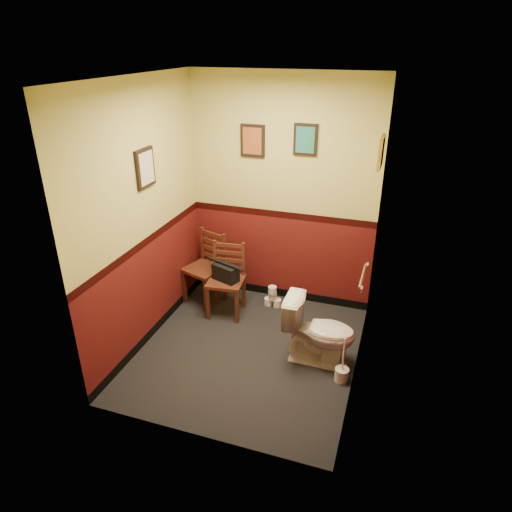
{
  "coord_description": "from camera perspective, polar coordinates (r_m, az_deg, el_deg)",
  "views": [
    {
      "loc": [
        1.31,
        -3.68,
        2.99
      ],
      "look_at": [
        0.0,
        0.25,
        1.0
      ],
      "focal_mm": 32.0,
      "sensor_mm": 36.0,
      "label": 1
    }
  ],
  "objects": [
    {
      "name": "grab_bar",
      "position": [
        4.44,
        13.24,
        -2.47
      ],
      "size": [
        0.05,
        0.56,
        0.06
      ],
      "color": "silver",
      "rests_on": "wall_right"
    },
    {
      "name": "toilet_brush",
      "position": [
        4.59,
        10.67,
        -14.26
      ],
      "size": [
        0.14,
        0.14,
        0.49
      ],
      "color": "silver",
      "rests_on": "floor"
    },
    {
      "name": "framed_print_right",
      "position": [
        4.39,
        15.35,
        12.4
      ],
      "size": [
        0.04,
        0.34,
        0.28
      ],
      "color": "olive",
      "rests_on": "wall_right"
    },
    {
      "name": "wall_front",
      "position": [
        3.25,
        -8.14,
        -4.94
      ],
      "size": [
        2.2,
        0.0,
        2.7
      ],
      "primitive_type": "cube",
      "rotation": [
        -1.57,
        0.0,
        0.0
      ],
      "color": "#541312",
      "rests_on": "ground"
    },
    {
      "name": "chair_right",
      "position": [
        5.35,
        -3.67,
        -2.98
      ],
      "size": [
        0.44,
        0.44,
        0.86
      ],
      "rotation": [
        0.0,
        0.0,
        0.11
      ],
      "color": "#562819",
      "rests_on": "floor"
    },
    {
      "name": "wall_back",
      "position": [
        5.31,
        3.27,
        7.63
      ],
      "size": [
        2.2,
        0.0,
        2.7
      ],
      "primitive_type": "cube",
      "rotation": [
        1.57,
        0.0,
        0.0
      ],
      "color": "#541312",
      "rests_on": "ground"
    },
    {
      "name": "chair_left",
      "position": [
        5.61,
        -6.23,
        -1.47
      ],
      "size": [
        0.53,
        0.53,
        0.89
      ],
      "rotation": [
        0.0,
        0.0,
        -0.33
      ],
      "color": "#562819",
      "rests_on": "floor"
    },
    {
      "name": "wall_right",
      "position": [
        4.04,
        13.83,
        0.89
      ],
      "size": [
        0.0,
        2.4,
        2.7
      ],
      "primitive_type": "cube",
      "rotation": [
        1.57,
        0.0,
        -1.57
      ],
      "color": "#541312",
      "rests_on": "ground"
    },
    {
      "name": "handbag",
      "position": [
        5.26,
        -3.81,
        -2.08
      ],
      "size": [
        0.34,
        0.24,
        0.22
      ],
      "rotation": [
        0.0,
        0.0,
        -0.34
      ],
      "color": "black",
      "rests_on": "chair_right"
    },
    {
      "name": "toilet",
      "position": [
        4.63,
        7.92,
        -9.37
      ],
      "size": [
        0.71,
        0.4,
        0.7
      ],
      "primitive_type": "imported",
      "rotation": [
        0.0,
        0.0,
        1.57
      ],
      "color": "white",
      "rests_on": "floor"
    },
    {
      "name": "wall_left",
      "position": [
        4.7,
        -13.88,
        4.44
      ],
      "size": [
        0.0,
        2.4,
        2.7
      ],
      "primitive_type": "cube",
      "rotation": [
        1.57,
        0.0,
        1.57
      ],
      "color": "#541312",
      "rests_on": "ground"
    },
    {
      "name": "framed_print_left",
      "position": [
        4.62,
        -13.66,
        10.64
      ],
      "size": [
        0.04,
        0.3,
        0.38
      ],
      "color": "black",
      "rests_on": "wall_left"
    },
    {
      "name": "ceiling",
      "position": [
        3.92,
        -1.24,
        21.41
      ],
      "size": [
        2.2,
        2.4,
        0.0
      ],
      "primitive_type": "cube",
      "rotation": [
        3.14,
        0.0,
        0.0
      ],
      "color": "silver",
      "rests_on": "ground"
    },
    {
      "name": "framed_print_back_b",
      "position": [
        5.07,
        6.2,
        14.25
      ],
      "size": [
        0.26,
        0.04,
        0.34
      ],
      "color": "black",
      "rests_on": "wall_back"
    },
    {
      "name": "framed_print_back_a",
      "position": [
        5.24,
        -0.43,
        14.2
      ],
      "size": [
        0.28,
        0.04,
        0.36
      ],
      "color": "black",
      "rests_on": "wall_back"
    },
    {
      "name": "floor",
      "position": [
        4.92,
        -0.94,
        -11.78
      ],
      "size": [
        2.2,
        2.4,
        0.0
      ],
      "primitive_type": "cube",
      "color": "black",
      "rests_on": "ground"
    },
    {
      "name": "tp_stack",
      "position": [
        5.6,
        2.09,
        -5.22
      ],
      "size": [
        0.21,
        0.13,
        0.28
      ],
      "color": "silver",
      "rests_on": "floor"
    }
  ]
}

